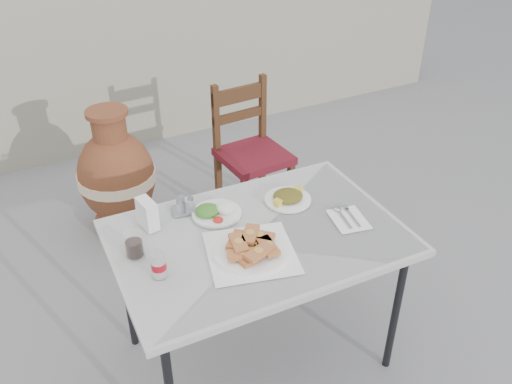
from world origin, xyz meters
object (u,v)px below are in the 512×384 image
condiment_caddy (184,206)px  terracotta_urn (117,177)px  salad_rice_plate (216,211)px  pide_plate (251,246)px  salad_chopped_plate (288,197)px  cafe_table (258,244)px  cola_glass (134,245)px  napkin_holder (147,214)px  chair (251,151)px  soda_can (159,264)px

condiment_caddy → terracotta_urn: (-0.07, 0.98, -0.36)m
terracotta_urn → salad_rice_plate: bearing=-80.4°
pide_plate → salad_chopped_plate: 0.40m
salad_rice_plate → salad_chopped_plate: 0.33m
cafe_table → cola_glass: bearing=167.7°
cola_glass → napkin_holder: (0.10, 0.15, 0.02)m
chair → condiment_caddy: bearing=-136.8°
cola_glass → soda_can: bearing=-74.3°
salad_rice_plate → napkin_holder: napkin_holder is taller
salad_rice_plate → terracotta_urn: terracotta_urn is taller
soda_can → terracotta_urn: bearing=83.1°
soda_can → chair: bearing=49.7°
chair → salad_chopped_plate: bearing=-111.1°
cafe_table → napkin_holder: 0.46m
cafe_table → chair: chair is taller
soda_can → condiment_caddy: (0.23, 0.34, -0.03)m
salad_chopped_plate → chair: size_ratio=0.24×
napkin_holder → condiment_caddy: bearing=2.3°
cafe_table → condiment_caddy: 0.36m
pide_plate → salad_rice_plate: bearing=92.8°
salad_rice_plate → cola_glass: bearing=-165.6°
pide_plate → soda_can: bearing=173.6°
cola_glass → condiment_caddy: bearing=34.1°
pide_plate → cola_glass: bearing=153.7°
pide_plate → condiment_caddy: bearing=108.0°
napkin_holder → chair: bearing=33.3°
cola_glass → chair: size_ratio=0.12×
pide_plate → terracotta_urn: bearing=98.1°
salad_chopped_plate → terracotta_urn: (-0.50, 1.11, -0.35)m
cola_glass → condiment_caddy: 0.33m
cola_glass → pide_plate: bearing=-26.3°
terracotta_urn → cafe_table: bearing=-77.8°
cafe_table → soda_can: 0.45m
pide_plate → chair: bearing=62.9°
cola_glass → terracotta_urn: 1.24m
cafe_table → terracotta_urn: size_ratio=1.48×
salad_rice_plate → chair: size_ratio=0.24×
condiment_caddy → terracotta_urn: 1.04m
terracotta_urn → napkin_holder: bearing=-95.6°
cafe_table → cola_glass: 0.50m
salad_rice_plate → napkin_holder: (-0.28, 0.05, 0.04)m
cola_glass → salad_chopped_plate: bearing=4.1°
pide_plate → salad_chopped_plate: (0.31, 0.25, -0.01)m
terracotta_urn → pide_plate: bearing=-81.9°
condiment_caddy → chair: 1.08m
salad_rice_plate → soda_can: (-0.34, -0.25, 0.03)m
soda_can → condiment_caddy: size_ratio=0.88×
soda_can → napkin_holder: bearing=78.9°
cafe_table → condiment_caddy: condiment_caddy is taller
pide_plate → salad_chopped_plate: bearing=38.6°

